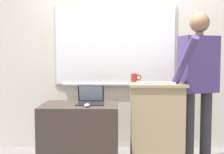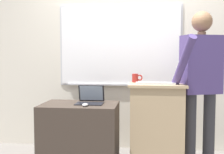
% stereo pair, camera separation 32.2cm
% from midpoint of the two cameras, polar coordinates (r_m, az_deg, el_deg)
% --- Properties ---
extents(back_wall, '(6.40, 0.17, 2.67)m').
position_cam_midpoint_polar(back_wall, '(3.91, 0.07, 5.11)').
color(back_wall, beige).
rests_on(back_wall, ground_plane).
extents(lectern_podium, '(0.63, 0.41, 0.97)m').
position_cam_midpoint_polar(lectern_podium, '(3.28, 6.21, -9.70)').
color(lectern_podium, tan).
rests_on(lectern_podium, ground_plane).
extents(side_desk, '(0.86, 0.57, 0.74)m').
position_cam_midpoint_polar(side_desk, '(3.29, -9.36, -11.84)').
color(side_desk, '#382D26').
rests_on(side_desk, ground_plane).
extents(person_presenter, '(0.60, 0.66, 1.77)m').
position_cam_midpoint_polar(person_presenter, '(3.32, 14.56, -0.06)').
color(person_presenter, '#333338').
rests_on(person_presenter, ground_plane).
extents(laptop, '(0.31, 0.26, 0.21)m').
position_cam_midpoint_polar(laptop, '(3.23, -7.25, -4.29)').
color(laptop, black).
rests_on(laptop, side_desk).
extents(wireless_keyboard, '(0.43, 0.12, 0.02)m').
position_cam_midpoint_polar(wireless_keyboard, '(3.15, 6.01, -1.20)').
color(wireless_keyboard, silver).
rests_on(wireless_keyboard, lectern_podium).
extents(computer_mouse_by_laptop, '(0.06, 0.10, 0.03)m').
position_cam_midpoint_polar(computer_mouse_by_laptop, '(3.03, -8.14, -5.73)').
color(computer_mouse_by_laptop, '#BCBCC1').
rests_on(computer_mouse_by_laptop, side_desk).
extents(coffee_mug, '(0.12, 0.07, 0.10)m').
position_cam_midpoint_polar(coffee_mug, '(3.32, 1.89, -0.18)').
color(coffee_mug, maroon).
rests_on(coffee_mug, lectern_podium).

